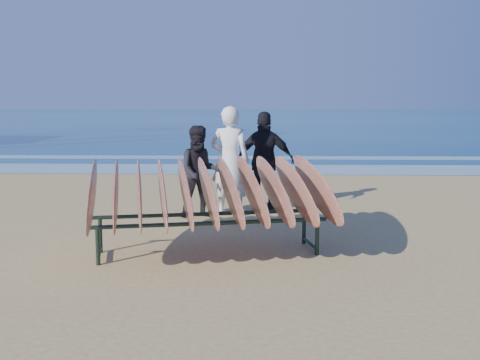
{
  "coord_description": "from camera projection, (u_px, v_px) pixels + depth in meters",
  "views": [
    {
      "loc": [
        0.3,
        -8.01,
        2.17
      ],
      "look_at": [
        0.0,
        0.8,
        0.95
      ],
      "focal_mm": 45.0,
      "sensor_mm": 36.0,
      "label": 1
    }
  ],
  "objects": [
    {
      "name": "ground",
      "position": [
        238.0,
        257.0,
        8.24
      ],
      "size": [
        120.0,
        120.0,
        0.0
      ],
      "primitive_type": "plane",
      "color": "tan",
      "rests_on": "ground"
    },
    {
      "name": "ocean",
      "position": [
        258.0,
        118.0,
        62.68
      ],
      "size": [
        160.0,
        160.0,
        0.0
      ],
      "primitive_type": "plane",
      "color": "navy",
      "rests_on": "ground"
    },
    {
      "name": "foam_near",
      "position": [
        250.0,
        169.0,
        18.13
      ],
      "size": [
        160.0,
        160.0,
        0.0
      ],
      "primitive_type": "plane",
      "color": "white",
      "rests_on": "ground"
    },
    {
      "name": "foam_far",
      "position": [
        252.0,
        158.0,
        21.6
      ],
      "size": [
        160.0,
        160.0,
        0.0
      ],
      "primitive_type": "plane",
      "color": "white",
      "rests_on": "ground"
    },
    {
      "name": "surfboard_rack",
      "position": [
        208.0,
        191.0,
        8.28
      ],
      "size": [
        3.62,
        3.11,
        1.42
      ],
      "rotation": [
        0.0,
        0.0,
        0.21
      ],
      "color": "#1B2C22",
      "rests_on": "ground"
    },
    {
      "name": "person_white",
      "position": [
        230.0,
        161.0,
        10.99
      ],
      "size": [
        0.8,
        0.6,
        2.01
      ],
      "primitive_type": "imported",
      "rotation": [
        0.0,
        0.0,
        2.97
      ],
      "color": "white",
      "rests_on": "ground"
    },
    {
      "name": "person_dark_a",
      "position": [
        200.0,
        172.0,
        10.8
      ],
      "size": [
        0.94,
        0.81,
        1.66
      ],
      "primitive_type": "imported",
      "rotation": [
        0.0,
        0.0,
        0.25
      ],
      "color": "black",
      "rests_on": "ground"
    },
    {
      "name": "person_dark_b",
      "position": [
        265.0,
        161.0,
        11.58
      ],
      "size": [
        1.14,
        0.55,
        1.9
      ],
      "primitive_type": "imported",
      "rotation": [
        0.0,
        0.0,
        3.07
      ],
      "color": "black",
      "rests_on": "ground"
    }
  ]
}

